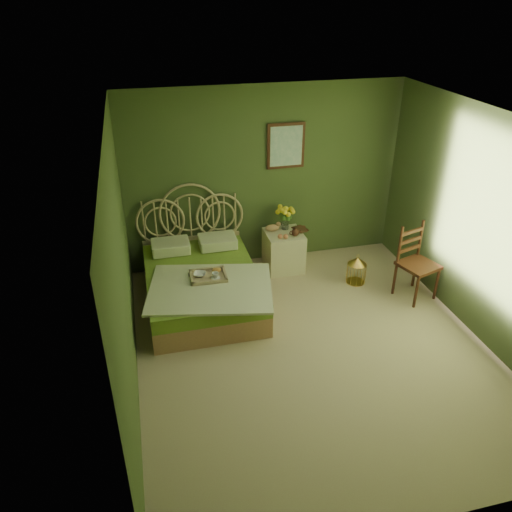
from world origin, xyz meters
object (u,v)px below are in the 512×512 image
object	(u,v)px
bed	(202,282)
birdcage	(356,270)
chair	(416,257)
nightstand	(284,246)

from	to	relation	value
bed	birdcage	size ratio (longest dim) A/B	5.31
bed	birdcage	world-z (taller)	bed
chair	birdcage	xyz separation A→B (m)	(-0.62, 0.44, -0.37)
chair	birdcage	size ratio (longest dim) A/B	2.53
nightstand	birdcage	world-z (taller)	nightstand
chair	birdcage	world-z (taller)	chair
bed	chair	size ratio (longest dim) A/B	2.10
nightstand	birdcage	distance (m)	1.10
nightstand	chair	distance (m)	1.86
chair	nightstand	bearing A→B (deg)	126.45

